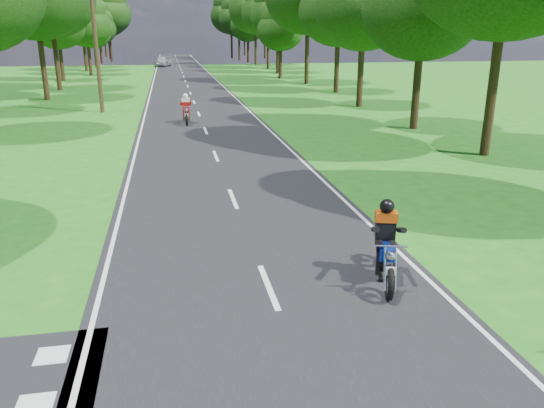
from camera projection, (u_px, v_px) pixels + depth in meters
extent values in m
plane|color=#1A6316|center=(290.00, 342.00, 8.79)|extent=(160.00, 160.00, 0.00)
cube|color=black|center=(185.00, 81.00, 55.49)|extent=(7.00, 140.00, 0.02)
cube|color=silver|center=(268.00, 286.00, 10.65)|extent=(0.12, 2.00, 0.01)
cube|color=silver|center=(233.00, 199.00, 16.25)|extent=(0.12, 2.00, 0.01)
cube|color=silver|center=(216.00, 156.00, 21.86)|extent=(0.12, 2.00, 0.01)
cube|color=silver|center=(206.00, 131.00, 27.46)|extent=(0.12, 2.00, 0.01)
cube|color=silver|center=(199.00, 114.00, 33.07)|extent=(0.12, 2.00, 0.01)
cube|color=silver|center=(194.00, 102.00, 38.67)|extent=(0.12, 2.00, 0.01)
cube|color=silver|center=(190.00, 93.00, 44.28)|extent=(0.12, 2.00, 0.01)
cube|color=silver|center=(188.00, 86.00, 49.88)|extent=(0.12, 2.00, 0.01)
cube|color=silver|center=(185.00, 81.00, 55.49)|extent=(0.12, 2.00, 0.01)
cube|color=silver|center=(184.00, 76.00, 61.09)|extent=(0.12, 2.00, 0.01)
cube|color=silver|center=(182.00, 73.00, 66.69)|extent=(0.12, 2.00, 0.01)
cube|color=silver|center=(181.00, 70.00, 72.30)|extent=(0.12, 2.00, 0.01)
cube|color=silver|center=(180.00, 67.00, 77.90)|extent=(0.12, 2.00, 0.01)
cube|color=silver|center=(179.00, 64.00, 83.51)|extent=(0.12, 2.00, 0.01)
cube|color=silver|center=(178.00, 62.00, 89.11)|extent=(0.12, 2.00, 0.01)
cube|color=silver|center=(177.00, 61.00, 94.72)|extent=(0.12, 2.00, 0.01)
cube|color=silver|center=(177.00, 59.00, 100.32)|extent=(0.12, 2.00, 0.01)
cube|color=silver|center=(176.00, 58.00, 105.93)|extent=(0.12, 2.00, 0.01)
cube|color=silver|center=(176.00, 56.00, 111.53)|extent=(0.12, 2.00, 0.01)
cube|color=silver|center=(175.00, 55.00, 117.14)|extent=(0.12, 2.00, 0.01)
cube|color=silver|center=(153.00, 81.00, 54.90)|extent=(0.10, 140.00, 0.01)
cube|color=silver|center=(217.00, 80.00, 56.07)|extent=(0.10, 140.00, 0.01)
cube|color=silver|center=(35.00, 405.00, 7.26)|extent=(0.50, 0.50, 0.01)
cube|color=silver|center=(52.00, 355.00, 8.38)|extent=(0.50, 0.50, 0.01)
cylinder|color=black|center=(44.00, 71.00, 39.44)|extent=(0.40, 0.40, 4.32)
cylinder|color=black|center=(57.00, 64.00, 46.35)|extent=(0.40, 0.40, 4.40)
cylinder|color=black|center=(62.00, 65.00, 55.34)|extent=(0.40, 0.40, 3.20)
ellipsoid|color=black|center=(57.00, 25.00, 54.12)|extent=(5.60, 5.60, 4.76)
ellipsoid|color=black|center=(55.00, 9.00, 53.64)|extent=(4.80, 4.80, 4.08)
cylinder|color=black|center=(90.00, 61.00, 62.56)|extent=(0.40, 0.40, 3.22)
ellipsoid|color=black|center=(86.00, 26.00, 61.34)|extent=(5.64, 5.64, 4.79)
ellipsoid|color=black|center=(85.00, 11.00, 60.85)|extent=(4.83, 4.83, 4.11)
cylinder|color=black|center=(85.00, 57.00, 69.48)|extent=(0.40, 0.40, 3.61)
ellipsoid|color=black|center=(82.00, 21.00, 68.10)|extent=(6.31, 6.31, 5.37)
ellipsoid|color=black|center=(80.00, 6.00, 67.56)|extent=(5.41, 5.41, 4.60)
cylinder|color=black|center=(96.00, 58.00, 76.99)|extent=(0.40, 0.40, 2.67)
ellipsoid|color=black|center=(94.00, 34.00, 75.98)|extent=(4.67, 4.67, 3.97)
ellipsoid|color=black|center=(93.00, 25.00, 75.58)|extent=(4.00, 4.00, 3.40)
ellipsoid|color=black|center=(92.00, 15.00, 75.17)|extent=(3.00, 3.00, 2.55)
cylinder|color=black|center=(101.00, 54.00, 85.44)|extent=(0.40, 0.40, 3.09)
ellipsoid|color=black|center=(99.00, 29.00, 84.27)|extent=(5.40, 5.40, 4.59)
ellipsoid|color=black|center=(98.00, 19.00, 83.80)|extent=(4.63, 4.63, 3.93)
ellipsoid|color=black|center=(97.00, 9.00, 83.34)|extent=(3.47, 3.47, 2.95)
cylinder|color=black|center=(111.00, 48.00, 91.48)|extent=(0.40, 0.40, 4.48)
ellipsoid|color=black|center=(108.00, 14.00, 89.78)|extent=(7.84, 7.84, 6.66)
ellipsoid|color=black|center=(106.00, 1.00, 89.10)|extent=(6.72, 6.72, 5.71)
cylinder|color=black|center=(110.00, 48.00, 99.74)|extent=(0.40, 0.40, 4.09)
ellipsoid|color=black|center=(107.00, 20.00, 98.18)|extent=(7.16, 7.16, 6.09)
ellipsoid|color=black|center=(106.00, 8.00, 97.56)|extent=(6.14, 6.14, 5.22)
cylinder|color=black|center=(491.00, 100.00, 21.45)|extent=(0.40, 0.40, 4.56)
cylinder|color=black|center=(416.00, 95.00, 27.66)|extent=(0.40, 0.40, 3.49)
ellipsoid|color=black|center=(423.00, 8.00, 26.33)|extent=(6.12, 6.12, 5.20)
cylinder|color=black|center=(360.00, 79.00, 35.95)|extent=(0.40, 0.40, 3.69)
ellipsoid|color=black|center=(364.00, 8.00, 34.55)|extent=(6.46, 6.46, 5.49)
cylinder|color=black|center=(337.00, 70.00, 44.40)|extent=(0.40, 0.40, 3.74)
ellipsoid|color=black|center=(339.00, 11.00, 42.97)|extent=(6.55, 6.55, 5.57)
cylinder|color=black|center=(307.00, 60.00, 51.93)|extent=(0.40, 0.40, 4.64)
cylinder|color=black|center=(280.00, 65.00, 58.72)|extent=(0.40, 0.40, 2.91)
ellipsoid|color=black|center=(280.00, 31.00, 57.61)|extent=(5.09, 5.09, 4.33)
ellipsoid|color=black|center=(281.00, 17.00, 57.17)|extent=(4.36, 4.36, 3.71)
ellipsoid|color=black|center=(281.00, 3.00, 56.74)|extent=(3.27, 3.27, 2.78)
cylinder|color=black|center=(278.00, 57.00, 65.77)|extent=(0.40, 0.40, 3.88)
ellipsoid|color=black|center=(278.00, 16.00, 64.30)|extent=(6.78, 6.78, 5.77)
ellipsoid|color=black|center=(278.00, 0.00, 63.71)|extent=(5.81, 5.81, 4.94)
cylinder|color=black|center=(268.00, 53.00, 73.70)|extent=(0.40, 0.40, 4.18)
ellipsoid|color=black|center=(268.00, 14.00, 72.11)|extent=(7.31, 7.31, 6.21)
cylinder|color=black|center=(256.00, 50.00, 81.94)|extent=(0.40, 0.40, 4.63)
ellipsoid|color=black|center=(255.00, 10.00, 80.18)|extent=(8.11, 8.11, 6.89)
cylinder|color=black|center=(248.00, 52.00, 88.93)|extent=(0.40, 0.40, 3.36)
ellipsoid|color=black|center=(248.00, 26.00, 87.65)|extent=(5.88, 5.88, 5.00)
ellipsoid|color=black|center=(248.00, 16.00, 87.14)|extent=(5.04, 5.04, 4.29)
ellipsoid|color=black|center=(248.00, 5.00, 86.63)|extent=(3.78, 3.78, 3.21)
cylinder|color=black|center=(239.00, 49.00, 95.47)|extent=(0.40, 0.40, 4.09)
ellipsoid|color=black|center=(239.00, 19.00, 93.91)|extent=(7.15, 7.15, 6.08)
ellipsoid|color=black|center=(239.00, 7.00, 93.30)|extent=(6.13, 6.13, 5.21)
cylinder|color=black|center=(232.00, 46.00, 102.57)|extent=(0.40, 0.40, 4.48)
ellipsoid|color=black|center=(231.00, 16.00, 100.87)|extent=(7.84, 7.84, 6.66)
ellipsoid|color=black|center=(231.00, 4.00, 100.19)|extent=(6.72, 6.72, 5.71)
cylinder|color=black|center=(106.00, 47.00, 108.45)|extent=(0.40, 0.40, 3.84)
ellipsoid|color=black|center=(103.00, 23.00, 106.98)|extent=(6.72, 6.72, 5.71)
ellipsoid|color=black|center=(103.00, 13.00, 106.41)|extent=(5.76, 5.76, 4.90)
ellipsoid|color=black|center=(102.00, 3.00, 105.83)|extent=(4.32, 4.32, 3.67)
cylinder|color=black|center=(245.00, 46.00, 115.44)|extent=(0.40, 0.40, 4.16)
ellipsoid|color=black|center=(244.00, 21.00, 113.86)|extent=(7.28, 7.28, 6.19)
ellipsoid|color=black|center=(244.00, 11.00, 113.23)|extent=(6.24, 6.24, 5.30)
ellipsoid|color=black|center=(244.00, 1.00, 112.60)|extent=(4.68, 4.68, 3.98)
cylinder|color=black|center=(85.00, 51.00, 94.13)|extent=(0.40, 0.40, 3.52)
ellipsoid|color=black|center=(83.00, 25.00, 92.79)|extent=(6.16, 6.16, 5.24)
ellipsoid|color=black|center=(81.00, 14.00, 92.26)|extent=(5.28, 5.28, 4.49)
ellipsoid|color=black|center=(80.00, 4.00, 91.73)|extent=(3.96, 3.96, 3.37)
cylinder|color=black|center=(265.00, 46.00, 102.67)|extent=(0.40, 0.40, 4.48)
ellipsoid|color=black|center=(265.00, 16.00, 100.97)|extent=(7.84, 7.84, 6.66)
ellipsoid|color=black|center=(265.00, 4.00, 100.29)|extent=(6.72, 6.72, 5.71)
cylinder|color=#382616|center=(96.00, 47.00, 32.63)|extent=(0.26, 0.26, 8.00)
imported|color=#B7B9BF|center=(163.00, 61.00, 78.53)|extent=(2.81, 4.70, 1.50)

